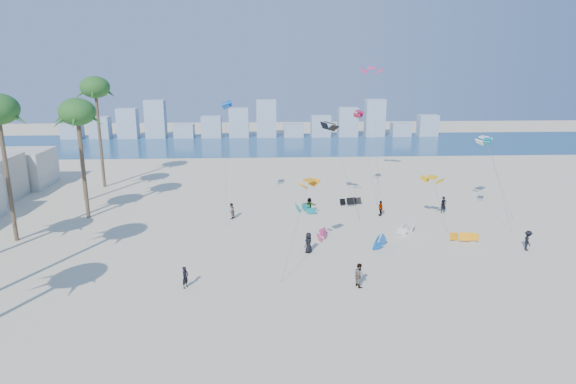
{
  "coord_description": "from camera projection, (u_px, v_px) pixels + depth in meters",
  "views": [
    {
      "loc": [
        0.68,
        -30.23,
        16.83
      ],
      "look_at": [
        3.0,
        16.0,
        4.5
      ],
      "focal_mm": 30.8,
      "sensor_mm": 36.0,
      "label": 1
    }
  ],
  "objects": [
    {
      "name": "kitesurfer_mid",
      "position": [
        359.0,
        275.0,
        37.84
      ],
      "size": [
        1.0,
        1.12,
        1.88
      ],
      "primitive_type": "imported",
      "rotation": [
        0.0,
        0.0,
        1.95
      ],
      "color": "gray",
      "rests_on": "ground"
    },
    {
      "name": "distant_skyline",
      "position": [
        255.0,
        123.0,
        111.76
      ],
      "size": [
        85.0,
        3.0,
        8.4
      ],
      "color": "#9EADBF",
      "rests_on": "ground"
    },
    {
      "name": "palm_row",
      "position": [
        20.0,
        119.0,
        45.04
      ],
      "size": [
        10.15,
        44.8,
        15.6
      ],
      "color": "brown",
      "rests_on": "ground"
    },
    {
      "name": "flying_kites",
      "position": [
        374.0,
        121.0,
        55.11
      ],
      "size": [
        31.76,
        30.99,
        16.53
      ],
      "color": "orange",
      "rests_on": "ground"
    },
    {
      "name": "ground",
      "position": [
        256.0,
        317.0,
        33.48
      ],
      "size": [
        220.0,
        220.0,
        0.0
      ],
      "primitive_type": "plane",
      "color": "beige",
      "rests_on": "ground"
    },
    {
      "name": "kitesurfers_far",
      "position": [
        366.0,
        219.0,
        51.19
      ],
      "size": [
        28.63,
        13.69,
        1.93
      ],
      "color": "black",
      "rests_on": "ground"
    },
    {
      "name": "kitesurfer_near",
      "position": [
        185.0,
        277.0,
        37.61
      ],
      "size": [
        0.66,
        0.75,
        1.72
      ],
      "primitive_type": "imported",
      "rotation": [
        0.0,
        0.0,
        1.09
      ],
      "color": "black",
      "rests_on": "ground"
    },
    {
      "name": "ocean",
      "position": [
        260.0,
        144.0,
        102.96
      ],
      "size": [
        220.0,
        220.0,
        0.0
      ],
      "primitive_type": "plane",
      "color": "navy",
      "rests_on": "ground"
    },
    {
      "name": "grounded_kites",
      "position": [
        370.0,
        224.0,
        51.37
      ],
      "size": [
        17.3,
        15.82,
        0.9
      ],
      "color": "#DD3170",
      "rests_on": "ground"
    }
  ]
}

